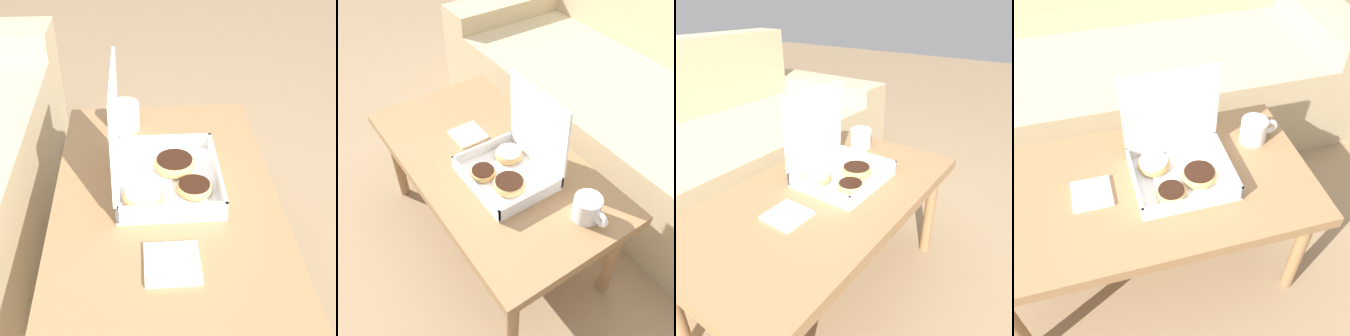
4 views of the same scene
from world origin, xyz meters
TOP-DOWN VIEW (x-y plane):
  - ground_plane at (0.00, 0.00)m, footprint 12.00×12.00m
  - coffee_table at (0.00, -0.07)m, footprint 1.05×0.57m
  - pastry_box at (0.11, -0.05)m, footprint 0.31×0.27m
  - coffee_mug at (0.40, 0.03)m, footprint 0.13×0.09m
  - napkin_stack at (-0.17, -0.07)m, footprint 0.12×0.12m

SIDE VIEW (x-z plane):
  - ground_plane at x=0.00m, z-range 0.00..0.00m
  - coffee_table at x=0.00m, z-range 0.18..0.65m
  - napkin_stack at x=-0.17m, z-range 0.46..0.47m
  - coffee_mug at x=0.40m, z-range 0.46..0.55m
  - pastry_box at x=0.11m, z-range 0.36..0.68m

